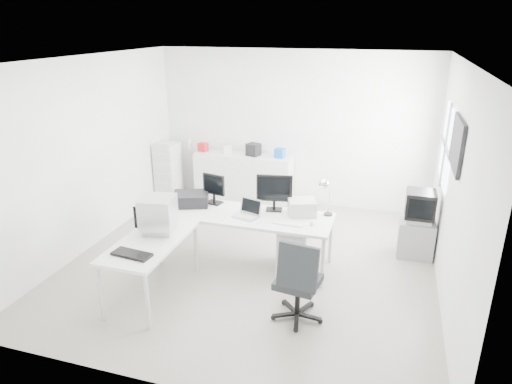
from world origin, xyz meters
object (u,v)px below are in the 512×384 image
(crt_monitor, at_px, (158,215))
(filing_cabinet, at_px, (168,172))
(lcd_monitor_small, at_px, (214,189))
(tv_cabinet, at_px, (416,239))
(main_desk, at_px, (245,239))
(side_desk, at_px, (152,267))
(sideboard, at_px, (243,178))
(laptop, at_px, (246,210))
(drawer_pedestal, at_px, (294,248))
(laser_printer, at_px, (302,207))
(inkjet_printer, at_px, (191,199))
(lcd_monitor_large, at_px, (274,193))
(crt_tv, at_px, (420,207))
(office_chair, at_px, (298,278))

(crt_monitor, bearing_deg, filing_cabinet, 105.30)
(lcd_monitor_small, distance_m, tv_cabinet, 3.02)
(main_desk, relative_size, crt_monitor, 5.22)
(side_desk, height_order, sideboard, sideboard)
(side_desk, xyz_separation_m, tv_cabinet, (3.16, 2.02, -0.10))
(laptop, bearing_deg, drawer_pedestal, 29.82)
(side_desk, height_order, laser_printer, laser_printer)
(laptop, bearing_deg, tv_cabinet, 41.13)
(lcd_monitor_small, bearing_deg, inkjet_printer, -141.19)
(main_desk, relative_size, tv_cabinet, 4.43)
(drawer_pedestal, height_order, lcd_monitor_large, lcd_monitor_large)
(drawer_pedestal, bearing_deg, lcd_monitor_small, 170.91)
(lcd_monitor_large, height_order, sideboard, lcd_monitor_large)
(drawer_pedestal, bearing_deg, laptop, -167.01)
(laptop, distance_m, laser_printer, 0.77)
(crt_tv, bearing_deg, tv_cabinet, 0.00)
(sideboard, height_order, filing_cabinet, filing_cabinet)
(main_desk, bearing_deg, crt_monitor, -135.00)
(side_desk, relative_size, filing_cabinet, 1.29)
(drawer_pedestal, bearing_deg, crt_tv, 28.40)
(laser_printer, height_order, crt_monitor, crt_monitor)
(crt_tv, distance_m, sideboard, 3.39)
(main_desk, xyz_separation_m, inkjet_printer, (-0.85, 0.10, 0.46))
(side_desk, bearing_deg, tv_cabinet, 32.60)
(lcd_monitor_large, relative_size, filing_cabinet, 0.48)
(crt_monitor, bearing_deg, inkjet_printer, 79.84)
(main_desk, distance_m, lcd_monitor_small, 0.85)
(inkjet_printer, relative_size, laser_printer, 1.35)
(laptop, height_order, office_chair, office_chair)
(side_desk, relative_size, laser_printer, 3.83)
(main_desk, distance_m, drawer_pedestal, 0.71)
(lcd_monitor_small, bearing_deg, sideboard, 108.75)
(lcd_monitor_small, distance_m, sideboard, 2.10)
(laser_printer, distance_m, crt_tv, 1.71)
(side_desk, distance_m, tv_cabinet, 3.75)
(main_desk, xyz_separation_m, tv_cabinet, (2.31, 0.92, -0.10))
(office_chair, bearing_deg, lcd_monitor_small, 147.79)
(main_desk, xyz_separation_m, crt_monitor, (-0.85, -0.85, 0.60))
(crt_monitor, relative_size, tv_cabinet, 0.85)
(main_desk, relative_size, filing_cabinet, 2.21)
(inkjet_printer, bearing_deg, office_chair, -52.22)
(drawer_pedestal, xyz_separation_m, laptop, (-0.65, -0.15, 0.56))
(crt_monitor, distance_m, crt_tv, 3.63)
(laptop, height_order, sideboard, laptop)
(lcd_monitor_large, relative_size, crt_monitor, 1.12)
(main_desk, relative_size, side_desk, 1.71)
(drawer_pedestal, height_order, inkjet_printer, inkjet_printer)
(office_chair, height_order, sideboard, office_chair)
(side_desk, relative_size, tv_cabinet, 2.59)
(sideboard, xyz_separation_m, filing_cabinet, (-1.41, -0.31, 0.08))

